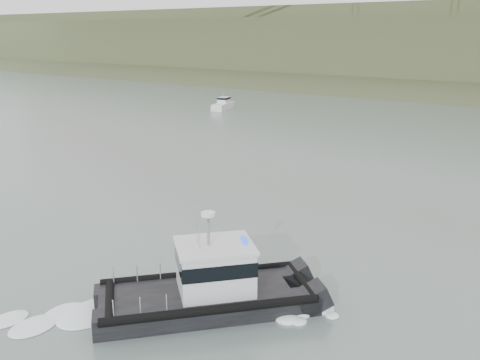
{
  "coord_description": "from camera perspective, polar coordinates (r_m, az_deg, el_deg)",
  "views": [
    {
      "loc": [
        20.19,
        -19.88,
        11.57
      ],
      "look_at": [
        0.53,
        6.74,
        2.4
      ],
      "focal_mm": 40.0,
      "sensor_mm": 36.0,
      "label": 1
    }
  ],
  "objects": [
    {
      "name": "patrol_boat",
      "position": [
        23.37,
        -3.37,
        -11.05
      ],
      "size": [
        8.71,
        9.34,
        4.55
      ],
      "rotation": [
        0.0,
        0.0,
        -0.71
      ],
      "color": "black",
      "rests_on": "ground"
    },
    {
      "name": "motorboat",
      "position": [
        83.73,
        -1.8,
        8.05
      ],
      "size": [
        3.15,
        5.61,
        2.93
      ],
      "rotation": [
        0.0,
        0.0,
        0.27
      ],
      "color": "silver",
      "rests_on": "ground"
    },
    {
      "name": "ground",
      "position": [
        30.61,
        -8.38,
        -6.9
      ],
      "size": [
        400.0,
        400.0,
        0.0
      ],
      "primitive_type": "plane",
      "color": "#566761",
      "rests_on": "ground"
    }
  ]
}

